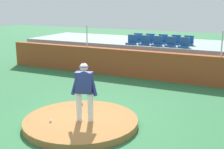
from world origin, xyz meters
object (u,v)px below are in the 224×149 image
object	(u,v)px
pitcher	(84,87)
stadium_chair_9	(188,42)
stadium_chair_3	(171,44)
stadium_chair_2	(157,43)
stadium_chair_6	(150,40)
fielding_glove	(80,104)
stadium_chair_7	(162,41)
baseball	(51,121)
stadium_chair_1	(145,42)
stadium_chair_8	(176,41)
stadium_chair_0	(132,41)
stadium_chair_4	(184,44)
stadium_chair_5	(138,39)

from	to	relation	value
pitcher	stadium_chair_9	distance (m)	8.65
pitcher	stadium_chair_3	xyz separation A→B (m)	(0.49, 7.68, 0.36)
stadium_chair_2	stadium_chair_6	world-z (taller)	same
fielding_glove	stadium_chair_7	bearing A→B (deg)	-15.43
baseball	stadium_chair_1	size ratio (longest dim) A/B	0.15
stadium_chair_6	stadium_chair_8	world-z (taller)	same
stadium_chair_2	stadium_chair_3	bearing A→B (deg)	-177.81
stadium_chair_7	stadium_chair_8	world-z (taller)	same
baseball	stadium_chair_7	xyz separation A→B (m)	(0.67, 9.10, 1.36)
stadium_chair_0	stadium_chair_7	world-z (taller)	same
baseball	stadium_chair_0	distance (m)	8.35
pitcher	stadium_chair_2	bearing A→B (deg)	76.44
baseball	stadium_chair_8	xyz separation A→B (m)	(1.38, 9.13, 1.36)
pitcher	stadium_chair_8	size ratio (longest dim) A/B	3.57
stadium_chair_0	stadium_chair_2	size ratio (longest dim) A/B	1.00
stadium_chair_0	stadium_chair_7	distance (m)	1.69
stadium_chair_6	stadium_chair_9	xyz separation A→B (m)	(2.12, -0.04, 0.00)
stadium_chair_7	pitcher	bearing A→B (deg)	91.25
stadium_chair_1	stadium_chair_6	xyz separation A→B (m)	(-0.02, 0.90, 0.00)
baseball	stadium_chair_4	world-z (taller)	stadium_chair_4
stadium_chair_6	stadium_chair_9	bearing A→B (deg)	178.87
stadium_chair_1	stadium_chair_7	distance (m)	1.12
stadium_chair_3	stadium_chair_5	size ratio (longest dim) A/B	1.00
stadium_chair_5	stadium_chair_6	size ratio (longest dim) A/B	1.00
stadium_chair_0	stadium_chair_1	bearing A→B (deg)	-178.09
pitcher	stadium_chair_6	world-z (taller)	pitcher
stadium_chair_3	stadium_chair_9	bearing A→B (deg)	-129.05
stadium_chair_6	stadium_chair_8	distance (m)	1.44
stadium_chair_0	stadium_chair_4	xyz separation A→B (m)	(2.80, -0.02, 0.00)
stadium_chair_0	stadium_chair_1	distance (m)	0.73
pitcher	stadium_chair_0	xyz separation A→B (m)	(-1.62, 7.67, 0.36)
pitcher	stadium_chair_5	world-z (taller)	pitcher
fielding_glove	stadium_chair_6	xyz separation A→B (m)	(-0.05, 7.49, 1.34)
fielding_glove	stadium_chair_8	bearing A→B (deg)	-20.73
fielding_glove	stadium_chair_6	bearing A→B (deg)	-9.82
stadium_chair_1	stadium_chair_8	xyz separation A→B (m)	(1.42, 0.91, 0.00)
pitcher	stadium_chair_4	xyz separation A→B (m)	(1.17, 7.65, 0.36)
stadium_chair_9	stadium_chair_1	bearing A→B (deg)	22.23
baseball	stadium_chair_5	bearing A→B (deg)	94.79
stadium_chair_4	stadium_chair_9	distance (m)	0.90
stadium_chair_7	stadium_chair_8	distance (m)	0.71
stadium_chair_2	pitcher	bearing A→B (deg)	91.47
stadium_chair_6	stadium_chair_1	bearing A→B (deg)	91.39
stadium_chair_0	stadium_chair_1	world-z (taller)	same
stadium_chair_2	stadium_chair_5	xyz separation A→B (m)	(-1.43, 0.91, 0.00)
stadium_chair_0	stadium_chair_1	xyz separation A→B (m)	(0.72, 0.02, 0.00)
pitcher	stadium_chair_5	bearing A→B (deg)	85.70
pitcher	stadium_chair_3	distance (m)	7.70
stadium_chair_8	stadium_chair_7	bearing A→B (deg)	2.97
stadium_chair_3	stadium_chair_4	size ratio (longest dim) A/B	1.00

